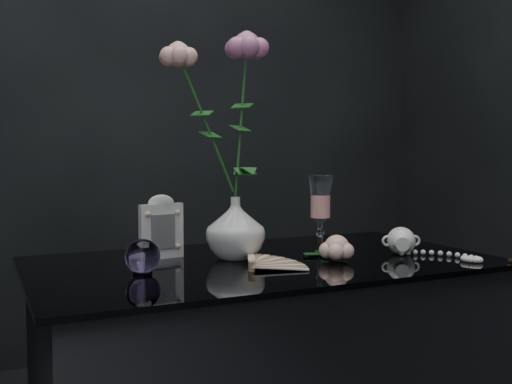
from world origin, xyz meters
name	(u,v)px	position (x,y,z in m)	size (l,w,h in m)	color
vase	(235,228)	(-0.05, 0.10, 0.83)	(0.14, 0.14, 0.14)	silver
wine_glass	(320,215)	(0.15, 0.05, 0.86)	(0.06, 0.06, 0.19)	white
picture_frame	(161,227)	(-0.21, 0.17, 0.84)	(0.11, 0.09, 0.15)	silver
paperweight	(143,256)	(-0.29, 0.02, 0.80)	(0.07, 0.07, 0.07)	#9A7FCE
paper_fan	(252,265)	(-0.08, -0.05, 0.77)	(0.24, 0.19, 0.03)	#FEEBCB
loose_rose	(337,248)	(0.14, -0.03, 0.79)	(0.13, 0.18, 0.06)	#FCB9A2
pearl_jar	(401,240)	(0.34, -0.02, 0.80)	(0.23, 0.24, 0.07)	silver
roses	(223,107)	(-0.08, 0.10, 1.11)	(0.26, 0.12, 0.44)	#F7AA9C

